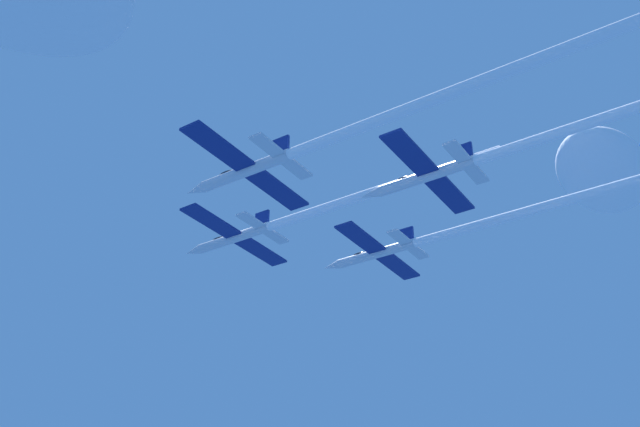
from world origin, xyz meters
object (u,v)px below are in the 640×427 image
(jet_right_wing, at_px, (447,233))
(jet_slot, at_px, (503,151))
(jet_lead, at_px, (299,216))
(jet_left_wing, at_px, (344,133))

(jet_right_wing, xyz_separation_m, jet_slot, (-10.51, -9.82, 0.10))
(jet_lead, height_order, jet_slot, jet_lead)
(jet_lead, xyz_separation_m, jet_left_wing, (-10.70, -11.67, -1.35))
(jet_left_wing, distance_m, jet_right_wing, 20.92)
(jet_right_wing, height_order, jet_slot, jet_slot)
(jet_lead, relative_size, jet_left_wing, 0.90)
(jet_lead, distance_m, jet_slot, 20.59)
(jet_left_wing, height_order, jet_right_wing, jet_right_wing)
(jet_left_wing, xyz_separation_m, jet_slot, (10.37, -8.91, 0.97))
(jet_slot, bearing_deg, jet_left_wing, 139.34)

